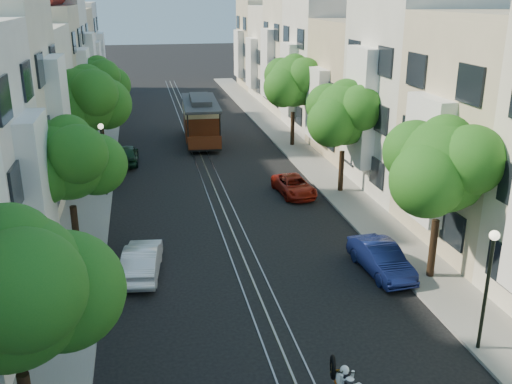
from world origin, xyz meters
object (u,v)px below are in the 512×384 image
lamp_east (489,273)px  parked_car_w_mid (142,260)px  tree_e_b (443,168)px  tree_w_b (69,162)px  tree_e_d (294,82)px  cable_car (201,118)px  tree_w_c (87,101)px  lamp_west (103,149)px  parked_car_w_far (126,154)px  parked_car_e_mid (381,258)px  tree_w_d (99,82)px  tree_e_c (345,115)px  tree_w_a (12,294)px  parked_car_e_far (294,186)px

lamp_east → parked_car_w_mid: 13.35m
tree_e_b → tree_w_b: size_ratio=1.07×
tree_e_d → cable_car: size_ratio=0.80×
tree_e_d → tree_w_c: tree_w_c is taller
lamp_west → parked_car_w_far: size_ratio=1.06×
tree_e_d → tree_e_b: bearing=-90.0°
cable_car → tree_e_d: bearing=-19.9°
tree_w_c → parked_car_e_mid: 20.12m
tree_e_d → lamp_west: tree_e_d is taller
tree_w_b → tree_w_d: (0.00, 22.00, 0.20)m
lamp_west → parked_car_w_far: bearing=80.7°
tree_e_d → parked_car_e_mid: (-1.88, -21.12, -4.22)m
tree_w_b → tree_w_d: bearing=90.0°
tree_e_d → tree_w_d: (-14.40, 5.00, -0.27)m
tree_e_b → parked_car_w_mid: tree_e_b is taller
tree_e_b → tree_e_d: bearing=90.0°
cable_car → parked_car_w_far: 7.81m
tree_w_d → lamp_west: bearing=-86.6°
tree_e_c → lamp_west: bearing=171.5°
tree_e_c → parked_car_w_far: size_ratio=1.66×
tree_e_b → tree_w_a: 16.01m
tree_w_a → tree_w_d: tree_w_a is taller
tree_w_b → parked_car_w_mid: 5.17m
tree_w_d → parked_car_e_mid: 29.24m
tree_w_d → lamp_east: (13.44, -31.98, -1.75)m
tree_w_b → lamp_west: tree_w_b is taller
lamp_west → cable_car: 13.63m
cable_car → parked_car_w_far: size_ratio=2.17×
tree_e_b → tree_e_c: (-0.00, 11.00, -0.13)m
tree_e_c → parked_car_w_mid: bearing=-144.6°
tree_e_c → tree_w_d: size_ratio=1.00×
tree_e_d → parked_car_e_far: bearing=-104.8°
tree_e_d → tree_w_a: tree_e_d is taller
tree_w_b → lamp_east: (13.44, -9.98, -1.55)m
lamp_west → tree_e_c: bearing=-8.5°
tree_w_b → parked_car_e_mid: tree_w_b is taller
tree_w_d → parked_car_w_far: size_ratio=1.66×
tree_e_c → parked_car_e_far: (-2.86, 0.15, -4.06)m
parked_car_e_mid → tree_e_c: bearing=75.0°
lamp_west → parked_car_w_mid: lamp_west is taller
tree_e_d → tree_w_a: bearing=-116.4°
lamp_east → parked_car_e_mid: (-0.92, 5.85, -2.19)m
tree_e_b → lamp_west: (-13.56, 13.02, -1.89)m
tree_w_a → tree_w_c: size_ratio=0.94×
parked_car_w_far → parked_car_w_mid: bearing=94.1°
tree_w_c → parked_car_e_mid: tree_w_c is taller
tree_w_c → tree_w_d: (-0.00, 11.00, -0.47)m
parked_car_e_mid → tree_e_d: bearing=80.5°
tree_e_b → parked_car_w_far: tree_e_b is taller
tree_w_d → tree_e_d: bearing=-19.1°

